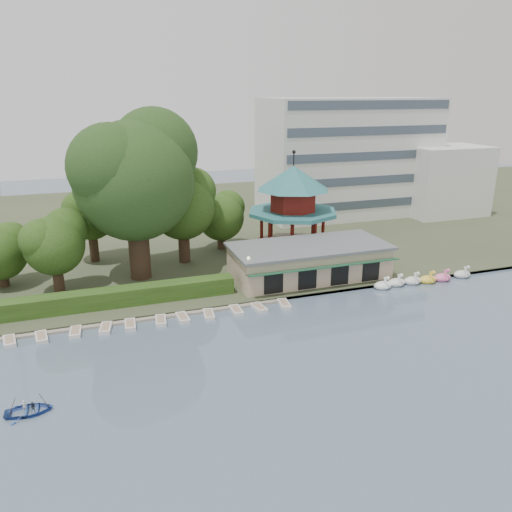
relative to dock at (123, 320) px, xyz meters
name	(u,v)px	position (x,y,z in m)	size (l,w,h in m)	color
ground_plane	(309,395)	(12.00, -17.20, -0.12)	(220.00, 220.00, 0.00)	slate
shore	(180,224)	(12.00, 34.80, 0.08)	(220.00, 70.00, 0.40)	#424930
embankment	(240,304)	(12.00, 0.10, 0.03)	(220.00, 0.60, 0.30)	gray
dock	(123,320)	(0.00, 0.00, 0.00)	(34.00, 1.60, 0.24)	gray
boathouse	(309,260)	(22.00, 4.77, 2.25)	(18.60, 9.39, 3.90)	tan
pavilion	(293,200)	(24.00, 14.80, 7.36)	(12.40, 12.40, 13.50)	tan
office_building	(364,161)	(44.67, 31.80, 9.61)	(38.00, 18.00, 20.00)	silver
hedge	(89,300)	(-3.00, 3.30, 1.18)	(30.00, 2.00, 1.80)	#2E4D18
lamp_post	(249,268)	(13.50, 1.80, 3.22)	(0.36, 0.36, 4.28)	black
big_tree	(135,172)	(3.18, 11.02, 12.71)	(14.78, 13.77, 19.45)	#3A281C
small_trees	(118,220)	(1.11, 14.60, 6.47)	(39.32, 16.56, 11.98)	#3A281C
swan_boats	(421,280)	(33.99, -0.66, 0.28)	(13.25, 2.16, 1.92)	white
moored_rowboats	(131,325)	(0.62, -1.40, 0.06)	(32.51, 2.77, 0.36)	silver
rowboat_with_passengers	(29,407)	(-7.39, -12.99, 0.35)	(4.55, 3.29, 2.01)	#3153A6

